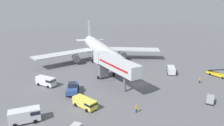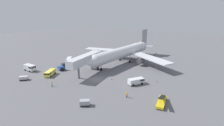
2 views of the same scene
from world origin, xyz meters
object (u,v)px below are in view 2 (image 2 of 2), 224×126
pushback_tug (65,66)px  service_van_far_right (50,73)px  ground_crew_worker_foreground (52,84)px  safety_cone_alpha (112,79)px  service_van_mid_left (137,81)px  service_van_outer_right (30,67)px  belt_loader_truck (161,101)px  safety_cone_bravo (157,81)px  airplane_at_gate (124,52)px  service_van_far_left (69,60)px  baggage_cart_near_right (85,103)px  ground_crew_worker_midground (127,95)px  jet_bridge (87,60)px  baggage_cart_mid_center (24,78)px

pushback_tug → service_van_far_right: pushback_tug is taller
ground_crew_worker_foreground → safety_cone_alpha: ground_crew_worker_foreground is taller
service_van_mid_left → service_van_far_right: service_van_mid_left is taller
service_van_outer_right → service_van_mid_left: bearing=14.9°
belt_loader_truck → safety_cone_bravo: 13.75m
airplane_at_gate → service_van_far_left: 24.30m
pushback_tug → service_van_far_left: pushback_tug is taller
service_van_outer_right → baggage_cart_near_right: service_van_outer_right is taller
ground_crew_worker_foreground → safety_cone_bravo: (25.36, 20.39, -0.57)m
ground_crew_worker_midground → belt_loader_truck: bearing=10.6°
service_van_mid_left → service_van_far_right: size_ratio=0.94×
jet_bridge → pushback_tug: (-10.34, -0.96, -4.10)m
service_van_far_right → baggage_cart_near_right: (23.42, -8.37, -0.25)m
pushback_tug → ground_crew_worker_foreground: bearing=-56.6°
ground_crew_worker_foreground → pushback_tug: bearing=123.4°
service_van_outer_right → baggage_cart_near_right: 34.77m
ground_crew_worker_foreground → safety_cone_alpha: (12.05, 14.35, -0.57)m
service_van_outer_right → baggage_cart_mid_center: 9.28m
baggage_cart_near_right → airplane_at_gate: bearing=104.6°
service_van_far_left → service_van_mid_left: bearing=-7.9°
jet_bridge → service_van_outer_right: (-20.16, -9.37, -3.94)m
belt_loader_truck → ground_crew_worker_midground: bearing=-169.4°
safety_cone_bravo → safety_cone_alpha: bearing=-155.6°
service_van_far_left → baggage_cart_mid_center: 21.72m
service_van_mid_left → pushback_tug: bearing=-176.1°
safety_cone_alpha → service_van_far_left: bearing=167.7°
airplane_at_gate → ground_crew_worker_midground: bearing=-60.1°
baggage_cart_near_right → ground_crew_worker_midground: ground_crew_worker_midground is taller
baggage_cart_mid_center → service_van_far_left: bearing=94.4°
service_van_mid_left → safety_cone_bravo: 7.13m
airplane_at_gate → service_van_outer_right: airplane_at_gate is taller
airplane_at_gate → ground_crew_worker_foreground: (-5.79, -34.23, -3.71)m
service_van_outer_right → safety_cone_bravo: 46.58m
baggage_cart_near_right → baggage_cart_mid_center: (-27.33, 1.10, -0.06)m
service_van_mid_left → ground_crew_worker_midground: service_van_mid_left is taller
pushback_tug → safety_cone_alpha: size_ratio=10.51×
service_van_mid_left → safety_cone_alpha: service_van_mid_left is taller
belt_loader_truck → airplane_at_gate: bearing=133.0°
service_van_far_right → baggage_cart_mid_center: bearing=-118.3°
jet_bridge → safety_cone_alpha: 11.54m
airplane_at_gate → jet_bridge: size_ratio=2.66×
service_van_far_left → ground_crew_worker_foreground: bearing=-55.7°
service_van_outer_right → service_van_far_right: size_ratio=0.90×
safety_cone_bravo → baggage_cart_mid_center: bearing=-149.3°
ground_crew_worker_midground → airplane_at_gate: bearing=119.9°
safety_cone_bravo → belt_loader_truck: bearing=-67.6°
pushback_tug → baggage_cart_mid_center: bearing=-102.2°
service_van_mid_left → ground_crew_worker_midground: bearing=-80.9°
service_van_mid_left → baggage_cart_mid_center: bearing=-152.5°
service_van_far_right → baggage_cart_near_right: bearing=-19.7°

